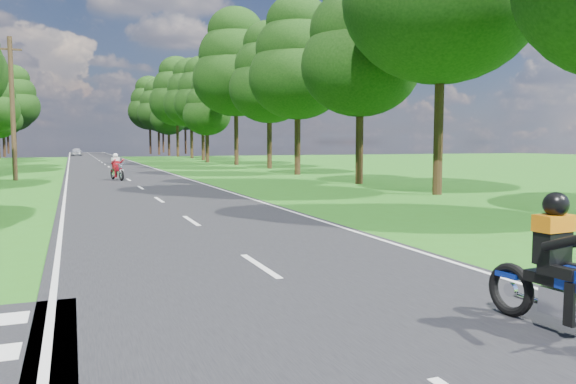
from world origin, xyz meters
name	(u,v)px	position (x,y,z in m)	size (l,w,h in m)	color
ground	(305,296)	(0.00, 0.00, 0.00)	(160.00, 160.00, 0.00)	#266316
main_road	(105,164)	(0.00, 50.00, 0.01)	(7.00, 140.00, 0.02)	black
road_markings	(105,165)	(-0.14, 48.13, 0.02)	(7.40, 140.00, 0.01)	silver
treeline	(111,88)	(1.43, 60.06, 8.25)	(40.00, 115.35, 14.78)	black
telegraph_pole	(13,108)	(-6.00, 28.00, 4.07)	(1.20, 0.26, 8.00)	#382616
rider_near_blue	(570,265)	(2.08, -2.58, 0.82)	(0.64, 1.91, 1.59)	#0D2694
rider_far_red	(117,167)	(-0.62, 25.92, 0.78)	(0.61, 1.83, 1.52)	maroon
distant_car	(77,152)	(-2.23, 86.69, 0.66)	(1.50, 3.73, 1.27)	silver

